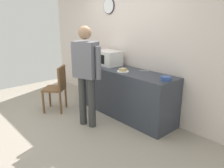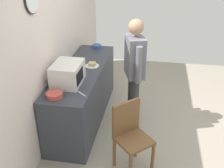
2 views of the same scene
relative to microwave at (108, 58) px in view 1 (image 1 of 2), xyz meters
name	(u,v)px [view 1 (image 1 of 2)]	position (x,y,z in m)	size (l,w,h in m)	color
ground_plane	(62,127)	(0.22, -1.28, -1.06)	(6.00, 6.00, 0.00)	#9E9384
back_wall	(127,46)	(0.22, 0.32, 0.24)	(5.40, 0.13, 2.60)	silver
kitchen_counter	(123,92)	(0.51, -0.06, -0.61)	(2.23, 0.62, 0.91)	#333842
microwave	(108,58)	(0.00, 0.00, 0.00)	(0.50, 0.39, 0.30)	silver
sandwich_plate	(123,71)	(0.63, -0.19, -0.13)	(0.23, 0.23, 0.07)	white
salad_bowl	(166,78)	(1.49, -0.07, -0.12)	(0.17, 0.17, 0.06)	#33519E
cereal_bowl	(99,61)	(-0.41, 0.05, -0.12)	(0.22, 0.22, 0.06)	#C64C42
fork_utensil	(144,71)	(0.84, 0.16, -0.15)	(0.17, 0.02, 0.01)	silver
spoon_utensil	(91,65)	(-0.27, -0.26, -0.15)	(0.17, 0.02, 0.01)	silver
person_standing	(86,70)	(0.45, -0.89, -0.03)	(0.57, 0.35, 1.75)	#373838
wooden_chair	(57,86)	(-0.50, -0.95, -0.54)	(0.57, 0.57, 0.94)	brown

